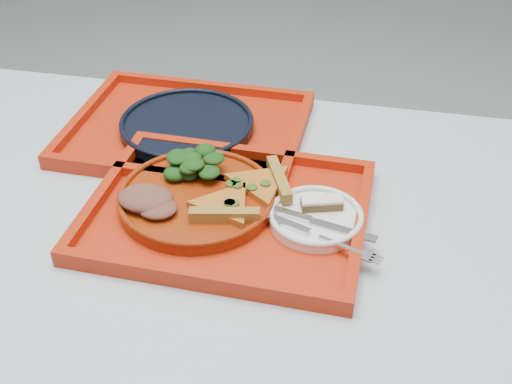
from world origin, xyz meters
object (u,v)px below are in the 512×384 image
tray_main (228,214)px  navy_plate (187,126)px  tray_far (188,132)px  dinner_plate (197,199)px  dessert_bar (322,203)px

tray_main → navy_plate: bearing=122.3°
tray_far → navy_plate: size_ratio=1.73×
tray_far → navy_plate: (0.00, 0.00, 0.01)m
tray_main → dinner_plate: bearing=171.2°
tray_main → dinner_plate: (-0.05, 0.01, 0.02)m
tray_main → dessert_bar: 0.16m
tray_main → tray_far: bearing=122.3°
dinner_plate → navy_plate: (-0.08, 0.22, -0.00)m
tray_main → navy_plate: 0.27m
tray_main → navy_plate: navy_plate is taller
tray_main → dessert_bar: bearing=10.7°
dinner_plate → dessert_bar: (0.21, 0.01, 0.01)m
tray_main → tray_far: same height
dinner_plate → navy_plate: 0.24m
tray_far → navy_plate: navy_plate is taller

